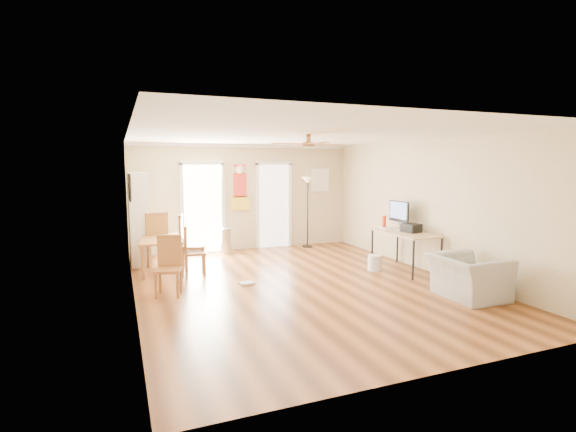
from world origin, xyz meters
name	(u,v)px	position (x,y,z in m)	size (l,w,h in m)	color
floor	(301,284)	(0.00, 0.00, 0.00)	(7.00, 7.00, 0.00)	brown
ceiling	(301,135)	(0.00, 0.00, 2.60)	(5.50, 7.00, 0.00)	silver
wall_back	(245,197)	(0.00, 3.50, 1.30)	(5.50, 0.04, 2.60)	beige
wall_front	(444,247)	(0.00, -3.50, 1.30)	(5.50, 0.04, 2.60)	beige
wall_left	(132,218)	(-2.75, 0.00, 1.30)	(0.04, 7.00, 2.60)	beige
wall_right	(429,206)	(2.75, 0.00, 1.30)	(0.04, 7.00, 2.60)	beige
crown_molding	(301,137)	(0.00, 0.00, 2.56)	(5.50, 7.00, 0.08)	white
kitchen_doorway	(203,209)	(-1.05, 3.48, 1.05)	(0.90, 0.10, 2.10)	white
bathroom_doorway	(274,206)	(0.75, 3.48, 1.05)	(0.80, 0.10, 2.10)	white
wall_decal	(240,187)	(-0.13, 3.48, 1.55)	(0.46, 0.03, 1.10)	red
ac_grille	(320,180)	(2.05, 3.47, 1.70)	(0.50, 0.04, 0.60)	white
framed_poster	(130,187)	(-2.73, 1.40, 1.70)	(0.04, 0.66, 0.48)	black
ceiling_fan	(308,144)	(0.00, -0.30, 2.43)	(1.24, 1.24, 0.20)	#593819
bookshelf	(139,218)	(-2.54, 2.74, 0.97)	(0.39, 0.87, 1.94)	white
dining_table	(163,254)	(-2.15, 1.90, 0.33)	(0.80, 1.34, 0.67)	#956130
dining_chair_right_a	(193,243)	(-1.60, 1.66, 0.57)	(0.47, 0.47, 1.13)	#9C6032
dining_chair_right_b	(195,250)	(-1.60, 1.40, 0.47)	(0.39, 0.39, 0.95)	olive
dining_chair_near	(168,267)	(-2.23, 0.19, 0.48)	(0.39, 0.39, 0.95)	#A16B33
dining_chair_far	(154,239)	(-2.26, 2.52, 0.56)	(0.46, 0.46, 1.11)	olive
trash_can	(226,241)	(-0.58, 3.16, 0.30)	(0.28, 0.28, 0.60)	silver
torchiere_lamp	(308,212)	(1.55, 3.15, 0.90)	(0.34, 0.34, 1.80)	black
computer_desk	(405,251)	(2.34, 0.19, 0.38)	(0.72, 1.44, 0.77)	tan
imac	(399,215)	(2.47, 0.59, 1.06)	(0.09, 0.63, 0.58)	black
keyboard	(384,229)	(2.20, 0.71, 0.78)	(0.13, 0.40, 0.01)	silver
printer	(411,228)	(2.45, 0.15, 0.85)	(0.28, 0.33, 0.17)	black
orange_bottle	(384,222)	(2.30, 0.87, 0.90)	(0.09, 0.09, 0.26)	red
wastebasket_a	(375,263)	(1.78, 0.39, 0.16)	(0.27, 0.27, 0.31)	silver
floor_cloth	(247,283)	(-0.88, 0.37, 0.02)	(0.25, 0.20, 0.04)	#A7A7A2
armchair	(468,277)	(2.15, -1.68, 0.34)	(1.04, 0.91, 0.68)	#9B9B96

